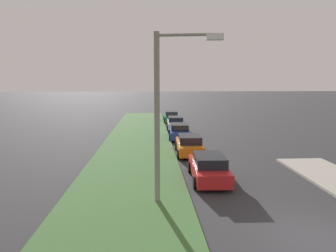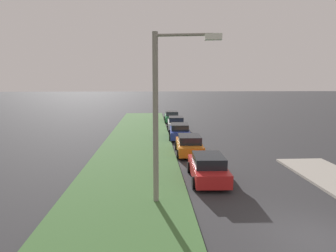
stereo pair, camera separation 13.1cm
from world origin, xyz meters
TOP-DOWN VIEW (x-y plane):
  - ground at (0.00, 0.00)m, footprint 300.00×300.00m
  - grass_median at (10.00, 6.98)m, footprint 60.00×6.00m
  - parked_car_red at (6.39, 2.60)m, footprint 4.36×2.13m
  - parked_car_orange at (12.27, 2.89)m, footprint 4.36×2.13m
  - parked_car_blue at (18.19, 3.04)m, footprint 4.40×2.21m
  - parked_car_white at (23.77, 2.93)m, footprint 4.37×2.15m
  - parked_car_green at (29.83, 3.01)m, footprint 4.33×2.07m
  - streetlight at (3.44, 5.18)m, footprint 0.73×2.86m

SIDE VIEW (x-z plane):
  - ground at x=0.00m, z-range 0.00..0.00m
  - grass_median at x=10.00m, z-range 0.00..0.12m
  - parked_car_red at x=6.39m, z-range -0.02..1.45m
  - parked_car_orange at x=12.27m, z-range -0.02..1.45m
  - parked_car_blue at x=18.19m, z-range -0.02..1.45m
  - parked_car_white at x=23.77m, z-range -0.02..1.45m
  - parked_car_green at x=29.83m, z-range -0.02..1.45m
  - streetlight at x=3.44m, z-range 0.64..8.14m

